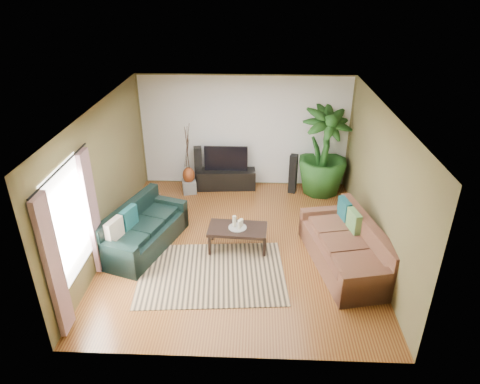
# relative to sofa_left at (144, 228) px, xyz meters

# --- Properties ---
(floor) EXTENTS (5.50, 5.50, 0.00)m
(floor) POSITION_rel_sofa_left_xyz_m (1.80, 0.13, -0.42)
(floor) COLOR brown
(floor) RESTS_ON ground
(ceiling) EXTENTS (5.50, 5.50, 0.00)m
(ceiling) POSITION_rel_sofa_left_xyz_m (1.80, 0.13, 2.28)
(ceiling) COLOR white
(ceiling) RESTS_ON ground
(wall_back) EXTENTS (5.00, 0.00, 5.00)m
(wall_back) POSITION_rel_sofa_left_xyz_m (1.80, 2.88, 0.93)
(wall_back) COLOR brown
(wall_back) RESTS_ON ground
(wall_front) EXTENTS (5.00, 0.00, 5.00)m
(wall_front) POSITION_rel_sofa_left_xyz_m (1.80, -2.62, 0.93)
(wall_front) COLOR brown
(wall_front) RESTS_ON ground
(wall_left) EXTENTS (0.00, 5.50, 5.50)m
(wall_left) POSITION_rel_sofa_left_xyz_m (-0.70, 0.13, 0.92)
(wall_left) COLOR brown
(wall_left) RESTS_ON ground
(wall_right) EXTENTS (0.00, 5.50, 5.50)m
(wall_right) POSITION_rel_sofa_left_xyz_m (4.30, 0.13, 0.92)
(wall_right) COLOR brown
(wall_right) RESTS_ON ground
(backwall_panel) EXTENTS (4.90, 0.00, 4.90)m
(backwall_panel) POSITION_rel_sofa_left_xyz_m (1.80, 2.87, 0.93)
(backwall_panel) COLOR white
(backwall_panel) RESTS_ON ground
(window_pane) EXTENTS (0.00, 1.80, 1.80)m
(window_pane) POSITION_rel_sofa_left_xyz_m (-0.68, -1.47, 0.97)
(window_pane) COLOR white
(window_pane) RESTS_ON ground
(curtain_near) EXTENTS (0.08, 0.35, 2.20)m
(curtain_near) POSITION_rel_sofa_left_xyz_m (-0.63, -2.22, 0.72)
(curtain_near) COLOR gray
(curtain_near) RESTS_ON ground
(curtain_far) EXTENTS (0.08, 0.35, 2.20)m
(curtain_far) POSITION_rel_sofa_left_xyz_m (-0.63, -0.72, 0.72)
(curtain_far) COLOR gray
(curtain_far) RESTS_ON ground
(curtain_rod) EXTENTS (0.03, 1.90, 0.03)m
(curtain_rod) POSITION_rel_sofa_left_xyz_m (-0.63, -1.47, 1.87)
(curtain_rod) COLOR black
(curtain_rod) RESTS_ON ground
(sofa_left) EXTENTS (1.42, 2.12, 0.85)m
(sofa_left) POSITION_rel_sofa_left_xyz_m (0.00, 0.00, 0.00)
(sofa_left) COLOR black
(sofa_left) RESTS_ON floor
(sofa_right) EXTENTS (1.45, 2.38, 0.85)m
(sofa_right) POSITION_rel_sofa_left_xyz_m (3.70, -0.42, 0.00)
(sofa_right) COLOR brown
(sofa_right) RESTS_ON floor
(area_rug) EXTENTS (2.67, 2.00, 0.01)m
(area_rug) POSITION_rel_sofa_left_xyz_m (1.35, -0.79, -0.42)
(area_rug) COLOR tan
(area_rug) RESTS_ON floor
(coffee_table) EXTENTS (1.13, 0.67, 0.45)m
(coffee_table) POSITION_rel_sofa_left_xyz_m (1.77, 0.03, -0.20)
(coffee_table) COLOR black
(coffee_table) RESTS_ON floor
(candle_tray) EXTENTS (0.34, 0.34, 0.01)m
(candle_tray) POSITION_rel_sofa_left_xyz_m (1.77, 0.03, 0.03)
(candle_tray) COLOR gray
(candle_tray) RESTS_ON coffee_table
(candle_tall) EXTENTS (0.07, 0.07, 0.22)m
(candle_tall) POSITION_rel_sofa_left_xyz_m (1.71, 0.06, 0.15)
(candle_tall) COLOR beige
(candle_tall) RESTS_ON candle_tray
(candle_mid) EXTENTS (0.07, 0.07, 0.17)m
(candle_mid) POSITION_rel_sofa_left_xyz_m (1.81, -0.01, 0.12)
(candle_mid) COLOR beige
(candle_mid) RESTS_ON candle_tray
(candle_short) EXTENTS (0.07, 0.07, 0.14)m
(candle_short) POSITION_rel_sofa_left_xyz_m (1.84, 0.09, 0.11)
(candle_short) COLOR beige
(candle_short) RESTS_ON candle_tray
(tv_stand) EXTENTS (1.44, 0.53, 0.47)m
(tv_stand) POSITION_rel_sofa_left_xyz_m (1.37, 2.59, -0.19)
(tv_stand) COLOR black
(tv_stand) RESTS_ON floor
(television) EXTENTS (1.03, 0.06, 0.61)m
(television) POSITION_rel_sofa_left_xyz_m (1.37, 2.61, 0.35)
(television) COLOR black
(television) RESTS_ON tv_stand
(speaker_left) EXTENTS (0.22, 0.24, 1.04)m
(speaker_left) POSITION_rel_sofa_left_xyz_m (0.69, 2.63, 0.09)
(speaker_left) COLOR black
(speaker_left) RESTS_ON floor
(speaker_right) EXTENTS (0.22, 0.23, 0.96)m
(speaker_right) POSITION_rel_sofa_left_xyz_m (2.97, 2.44, 0.05)
(speaker_right) COLOR black
(speaker_right) RESTS_ON floor
(potted_plant) EXTENTS (1.51, 1.51, 2.08)m
(potted_plant) POSITION_rel_sofa_left_xyz_m (3.65, 2.48, 0.62)
(potted_plant) COLOR #1D4C19
(potted_plant) RESTS_ON floor
(plant_pot) EXTENTS (0.38, 0.38, 0.30)m
(plant_pot) POSITION_rel_sofa_left_xyz_m (3.65, 2.48, -0.28)
(plant_pot) COLOR black
(plant_pot) RESTS_ON floor
(pedestal) EXTENTS (0.38, 0.38, 0.31)m
(pedestal) POSITION_rel_sofa_left_xyz_m (0.50, 2.31, -0.27)
(pedestal) COLOR gray
(pedestal) RESTS_ON floor
(vase) EXTENTS (0.29, 0.29, 0.40)m
(vase) POSITION_rel_sofa_left_xyz_m (0.50, 2.31, 0.03)
(vase) COLOR brown
(vase) RESTS_ON pedestal
(side_table) EXTENTS (0.57, 0.57, 0.47)m
(side_table) POSITION_rel_sofa_left_xyz_m (-0.24, 1.18, -0.19)
(side_table) COLOR brown
(side_table) RESTS_ON floor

